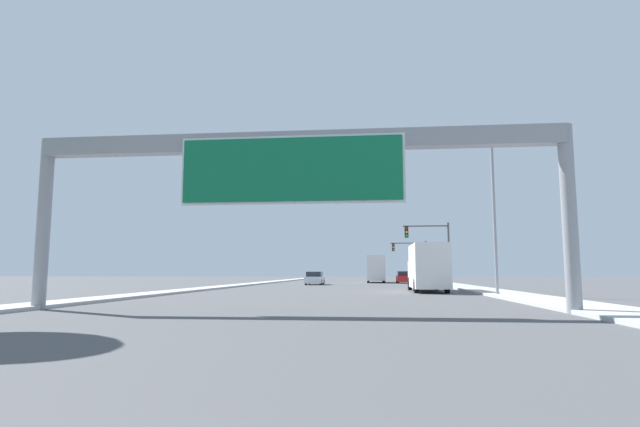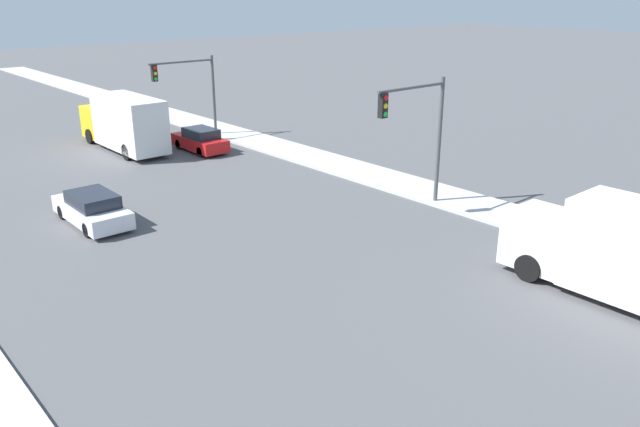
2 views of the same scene
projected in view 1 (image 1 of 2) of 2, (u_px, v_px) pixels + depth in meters
sidewalk_right at (443, 284)px, 58.64m from camera, size 3.00×120.00×0.15m
median_strip_left at (259, 283)px, 60.89m from camera, size 2.00×120.00×0.15m
sign_gantry at (292, 167)px, 18.82m from camera, size 20.42×0.73×6.74m
car_far_left at (315, 279)px, 56.47m from camera, size 1.87×4.77×1.46m
car_mid_right at (404, 278)px, 63.74m from camera, size 1.77×4.41×1.51m
truck_box_primary at (376, 269)px, 67.57m from camera, size 2.37×8.63×3.55m
truck_box_secondary at (427, 268)px, 36.52m from camera, size 2.37×8.50×3.40m
traffic_light_near_intersection at (434, 243)px, 47.50m from camera, size 4.38×0.32×6.12m
traffic_light_mid_block at (414, 254)px, 67.25m from camera, size 4.85×0.32×5.61m
street_lamp_right at (490, 201)px, 30.21m from camera, size 2.27×0.28×9.91m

